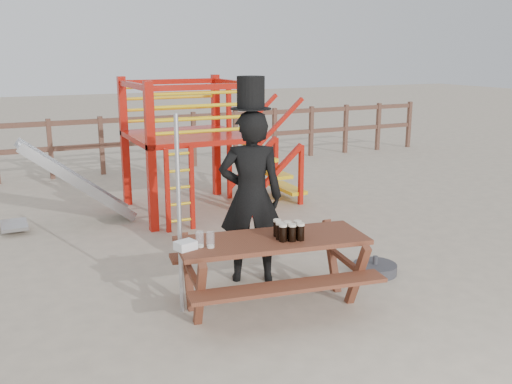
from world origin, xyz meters
The scene contains 10 objects.
ground centered at (0.00, 0.00, 0.00)m, with size 60.00×60.00×0.00m, color #B9A890.
back_fence centered at (0.00, 7.00, 0.74)m, with size 15.09×0.09×1.20m.
playground_fort centered at (0.12, 3.58, 1.07)m, with size 4.71×1.84×2.10m.
picnic_table centered at (-0.21, -0.12, 0.45)m, with size 2.02×1.54×0.72m.
man_with_hat centered at (-0.11, 0.59, 1.00)m, with size 0.82×0.69×2.24m.
metal_pole centered at (-1.06, 0.16, 0.97)m, with size 0.04×0.04×1.94m, color #B2B2B7.
parasol_base centered at (1.25, 0.13, 0.06)m, with size 0.50×0.50×0.21m.
paper_bag centered at (-1.08, -0.07, 0.76)m, with size 0.18×0.14×0.08m, color white.
stout_pints centered at (-0.09, -0.21, 0.80)m, with size 0.26×0.29×0.17m.
empty_glasses centered at (-0.90, -0.09, 0.79)m, with size 0.16×0.13×0.15m.
Camera 1 is at (-2.63, -4.82, 2.49)m, focal length 40.00 mm.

